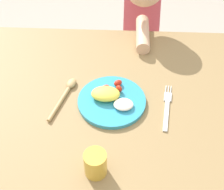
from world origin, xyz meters
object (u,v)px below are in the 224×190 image
Objects in this scene: plate at (111,99)px; person at (140,39)px; spoon at (66,93)px; drinking_cup at (95,164)px; fork at (167,108)px.

person is at bearing 78.53° from plate.
drinking_cup is at bearing -139.56° from spoon.
drinking_cup is at bearing 80.09° from person.
plate is 2.78× the size of drinking_cup.
spoon is at bearing 169.79° from plate.
person is (-0.08, 0.59, -0.15)m from fork.
drinking_cup is 0.88m from person.
drinking_cup is 0.09× the size of person.
person is (0.28, 0.54, -0.16)m from spoon.
fork is 0.61m from person.
fork is 1.02× the size of spoon.
plate is 0.19m from fork.
spoon reaches higher than fork.
plate is 0.28m from drinking_cup.
plate is 0.25× the size of person.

